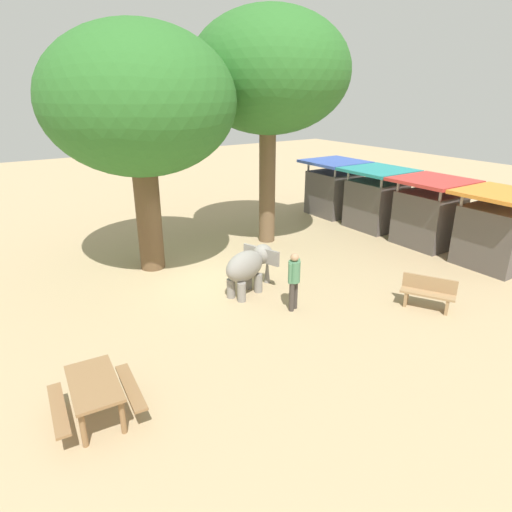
{
  "coord_description": "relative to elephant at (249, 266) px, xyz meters",
  "views": [
    {
      "loc": [
        11.12,
        -5.71,
        5.59
      ],
      "look_at": [
        0.69,
        1.16,
        0.8
      ],
      "focal_mm": 30.66,
      "sensor_mm": 36.0,
      "label": 1
    }
  ],
  "objects": [
    {
      "name": "feed_bucket",
      "position": [
        -2.04,
        1.66,
        -0.68
      ],
      "size": [
        0.36,
        0.36,
        0.32
      ],
      "primitive_type": "cylinder",
      "color": "gray",
      "rests_on": "ground_plane"
    },
    {
      "name": "market_stall_blue",
      "position": [
        -5.05,
        7.91,
        0.3
      ],
      "size": [
        2.5,
        2.5,
        2.52
      ],
      "color": "#59514C",
      "rests_on": "ground_plane"
    },
    {
      "name": "shade_tree_main",
      "position": [
        -3.39,
        -1.65,
        4.37
      ],
      "size": [
        6.15,
        5.64,
        7.44
      ],
      "color": "brown",
      "rests_on": "ground_plane"
    },
    {
      "name": "shade_tree_secondary",
      "position": [
        -3.59,
        3.11,
        5.24
      ],
      "size": [
        5.91,
        5.42,
        8.22
      ],
      "color": "brown",
      "rests_on": "ground_plane"
    },
    {
      "name": "elephant",
      "position": [
        0.0,
        0.0,
        0.0
      ],
      "size": [
        1.43,
        1.9,
        1.31
      ],
      "rotation": [
        0.0,
        0.0,
        1.9
      ],
      "color": "gray",
      "rests_on": "ground_plane"
    },
    {
      "name": "person_handler",
      "position": [
        1.56,
        0.42,
        0.11
      ],
      "size": [
        0.32,
        0.48,
        1.62
      ],
      "rotation": [
        0.0,
        0.0,
        -2.76
      ],
      "color": "#3F3833",
      "rests_on": "ground_plane"
    },
    {
      "name": "market_stall_orange",
      "position": [
        2.75,
        7.91,
        0.3
      ],
      "size": [
        2.5,
        2.5,
        2.52
      ],
      "color": "#59514C",
      "rests_on": "ground_plane"
    },
    {
      "name": "market_stall_red",
      "position": [
        0.15,
        7.91,
        0.3
      ],
      "size": [
        2.5,
        2.5,
        2.52
      ],
      "color": "#59514C",
      "rests_on": "ground_plane"
    },
    {
      "name": "picnic_table_near",
      "position": [
        2.92,
        -5.11,
        -0.25
      ],
      "size": [
        1.61,
        1.59,
        0.78
      ],
      "rotation": [
        0.0,
        0.0,
        6.21
      ],
      "color": "olive",
      "rests_on": "ground_plane"
    },
    {
      "name": "wooden_bench",
      "position": [
        3.48,
        3.51,
        -0.37
      ],
      "size": [
        1.41,
        1.04,
        0.88
      ],
      "rotation": [
        0.0,
        0.0,
        3.66
      ],
      "color": "#9E7A51",
      "rests_on": "ground_plane"
    },
    {
      "name": "market_stall_teal",
      "position": [
        -2.45,
        7.91,
        0.3
      ],
      "size": [
        2.5,
        2.5,
        2.52
      ],
      "color": "#59514C",
      "rests_on": "ground_plane"
    },
    {
      "name": "ground_plane",
      "position": [
        -1.31,
        -0.51,
        -0.84
      ],
      "size": [
        60.0,
        60.0,
        0.0
      ],
      "primitive_type": "plane",
      "color": "tan"
    }
  ]
}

